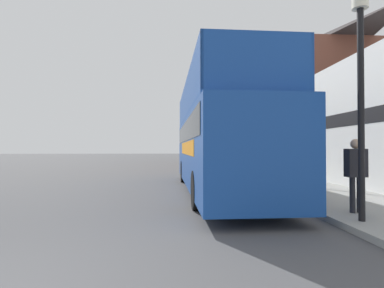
{
  "coord_description": "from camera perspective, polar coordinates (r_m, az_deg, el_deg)",
  "views": [
    {
      "loc": [
        2.27,
        -2.88,
        1.64
      ],
      "look_at": [
        3.04,
        8.64,
        1.82
      ],
      "focal_mm": 28.0,
      "sensor_mm": 36.0,
      "label": 1
    }
  ],
  "objects": [
    {
      "name": "brick_terrace_rear",
      "position": [
        29.47,
        15.92,
        6.2
      ],
      "size": [
        6.0,
        23.61,
        10.5
      ],
      "color": "brown",
      "rests_on": "ground_plane"
    },
    {
      "name": "tour_bus",
      "position": [
        11.49,
        4.81,
        0.01
      ],
      "size": [
        2.64,
        11.06,
        4.13
      ],
      "rotation": [
        0.0,
        0.0,
        0.02
      ],
      "color": "#19479E",
      "rests_on": "ground_plane"
    },
    {
      "name": "sidewalk",
      "position": [
        21.57,
        10.1,
        -5.03
      ],
      "size": [
        3.45,
        108.0,
        0.14
      ],
      "color": "#999993",
      "rests_on": "ground_plane"
    },
    {
      "name": "parked_car_ahead_of_bus",
      "position": [
        19.05,
        3.3,
        -3.76
      ],
      "size": [
        1.83,
        4.0,
        1.46
      ],
      "rotation": [
        0.0,
        0.0,
        0.02
      ],
      "color": "black",
      "rests_on": "ground_plane"
    },
    {
      "name": "lamp_post_nearest",
      "position": [
        7.41,
        29.43,
        14.76
      ],
      "size": [
        0.35,
        0.35,
        5.1
      ],
      "color": "black",
      "rests_on": "sidewalk"
    },
    {
      "name": "ground_plane",
      "position": [
        24.04,
        -9.28,
        -4.77
      ],
      "size": [
        144.0,
        144.0,
        0.0
      ],
      "primitive_type": "plane",
      "color": "#4C4C4F"
    },
    {
      "name": "pedestrian_second",
      "position": [
        8.01,
        28.74,
        -4.07
      ],
      "size": [
        0.45,
        0.25,
        1.73
      ],
      "color": "#232328",
      "rests_on": "sidewalk"
    },
    {
      "name": "lamp_post_second",
      "position": [
        14.8,
        11.37,
        6.79
      ],
      "size": [
        0.35,
        0.35,
        5.07
      ],
      "color": "black",
      "rests_on": "sidewalk"
    }
  ]
}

